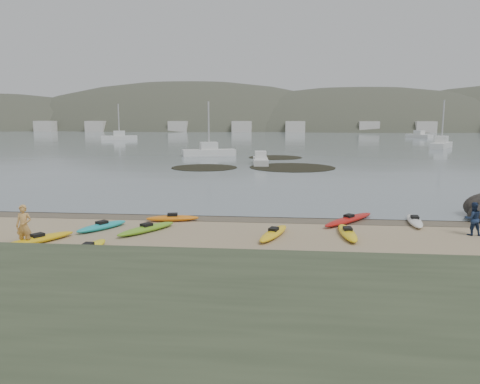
# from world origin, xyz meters

# --- Properties ---
(ground) EXTENTS (600.00, 600.00, 0.00)m
(ground) POSITION_xyz_m (0.00, 0.00, 0.00)
(ground) COLOR tan
(ground) RESTS_ON ground
(wet_sand) EXTENTS (60.00, 60.00, 0.00)m
(wet_sand) POSITION_xyz_m (0.00, -0.30, 0.00)
(wet_sand) COLOR brown
(wet_sand) RESTS_ON ground
(water) EXTENTS (1200.00, 1200.00, 0.00)m
(water) POSITION_xyz_m (0.00, 300.00, 0.01)
(water) COLOR slate
(water) RESTS_ON ground
(bluff) EXTENTS (60.00, 8.00, 2.00)m
(bluff) POSITION_xyz_m (0.00, -17.50, 1.00)
(bluff) COLOR #475138
(bluff) RESTS_ON ground
(kayaks) EXTENTS (20.47, 11.02, 0.34)m
(kayaks) POSITION_xyz_m (-0.38, -3.71, 0.17)
(kayaks) COLOR #6AAB22
(kayaks) RESTS_ON ground
(person_west) EXTENTS (0.74, 0.52, 1.94)m
(person_west) POSITION_xyz_m (-9.16, -7.23, 0.97)
(person_west) COLOR tan
(person_west) RESTS_ON ground
(person_east) EXTENTS (0.84, 0.67, 1.68)m
(person_east) POSITION_xyz_m (11.98, -3.06, 0.84)
(person_east) COLOR navy
(person_east) RESTS_ON ground
(kelp_mats) EXTENTS (18.79, 21.60, 0.04)m
(kelp_mats) POSITION_xyz_m (0.04, 30.18, 0.03)
(kelp_mats) COLOR black
(kelp_mats) RESTS_ON water
(moored_boats) EXTENTS (84.38, 81.39, 1.20)m
(moored_boats) POSITION_xyz_m (3.47, 69.63, 0.56)
(moored_boats) COLOR silver
(moored_boats) RESTS_ON ground
(far_hills) EXTENTS (550.00, 135.00, 80.00)m
(far_hills) POSITION_xyz_m (39.38, 193.97, -15.93)
(far_hills) COLOR #384235
(far_hills) RESTS_ON ground
(far_town) EXTENTS (199.00, 5.00, 4.00)m
(far_town) POSITION_xyz_m (6.00, 145.00, 2.00)
(far_town) COLOR beige
(far_town) RESTS_ON ground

